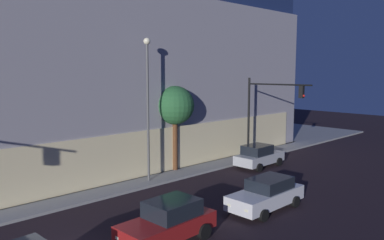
# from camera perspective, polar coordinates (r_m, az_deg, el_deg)

# --- Properties ---
(modern_building) EXTENTS (30.76, 30.73, 15.79)m
(modern_building) POSITION_cam_1_polar(r_m,az_deg,el_deg) (40.68, -16.03, 7.71)
(modern_building) COLOR #4C4C51
(modern_building) RESTS_ON ground
(traffic_light_far_corner) EXTENTS (0.59, 5.47, 6.59)m
(traffic_light_far_corner) POSITION_cam_1_polar(r_m,az_deg,el_deg) (31.02, 10.99, 2.12)
(traffic_light_far_corner) COLOR black
(traffic_light_far_corner) RESTS_ON sidewalk_corner
(street_lamp_sidewalk) EXTENTS (0.44, 0.44, 9.19)m
(street_lamp_sidewalk) POSITION_cam_1_polar(r_m,az_deg,el_deg) (24.87, -6.56, 3.83)
(street_lamp_sidewalk) COLOR #535353
(street_lamp_sidewalk) RESTS_ON sidewalk_corner
(sidewalk_tree) EXTENTS (2.77, 2.77, 6.09)m
(sidewalk_tree) POSITION_cam_1_polar(r_m,az_deg,el_deg) (27.61, -2.53, 2.07)
(sidewalk_tree) COLOR brown
(sidewalk_tree) RESTS_ON sidewalk_corner
(car_red) EXTENTS (4.38, 2.25, 1.79)m
(car_red) POSITION_cam_1_polar(r_m,az_deg,el_deg) (17.02, -3.50, -14.71)
(car_red) COLOR maroon
(car_red) RESTS_ON ground
(car_white) EXTENTS (4.68, 2.06, 1.65)m
(car_white) POSITION_cam_1_polar(r_m,az_deg,el_deg) (21.12, 10.96, -10.63)
(car_white) COLOR silver
(car_white) RESTS_ON ground
(car_silver) EXTENTS (4.26, 2.09, 1.72)m
(car_silver) POSITION_cam_1_polar(r_m,az_deg,el_deg) (29.96, 9.82, -5.24)
(car_silver) COLOR #B7BABF
(car_silver) RESTS_ON ground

